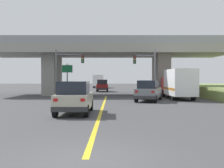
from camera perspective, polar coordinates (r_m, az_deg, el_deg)
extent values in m
plane|color=#424244|center=(35.59, -1.20, -2.36)|extent=(160.00, 160.00, 0.00)
cube|color=gray|center=(35.71, -1.20, 7.05)|extent=(31.30, 8.46, 1.10)
cube|color=gray|center=(36.40, -12.71, 1.86)|extent=(1.63, 5.08, 5.30)
cube|color=gray|center=(36.11, 10.40, 1.88)|extent=(1.63, 5.08, 5.30)
cube|color=gray|center=(31.78, -1.36, 9.60)|extent=(31.30, 0.20, 0.90)
cube|color=gray|center=(39.87, -1.08, 7.88)|extent=(31.30, 0.20, 0.90)
cube|color=yellow|center=(20.04, -2.11, -5.10)|extent=(0.20, 25.54, 0.01)
cube|color=#B7B29E|center=(16.83, -8.04, -3.55)|extent=(1.97, 4.30, 0.90)
cube|color=#1E232D|center=(16.46, -8.20, -0.76)|extent=(1.73, 2.37, 0.76)
cube|color=#2D2D30|center=(14.79, -9.17, -5.41)|extent=(2.01, 0.20, 0.28)
cube|color=red|center=(14.81, -12.05, -3.35)|extent=(0.24, 0.06, 0.16)
cube|color=red|center=(14.57, -6.35, -3.41)|extent=(0.24, 0.06, 0.16)
cylinder|color=black|center=(18.58, -10.06, -4.50)|extent=(0.26, 0.72, 0.72)
cylinder|color=black|center=(18.36, -4.59, -4.56)|extent=(0.26, 0.72, 0.72)
cylinder|color=black|center=(15.46, -12.13, -5.66)|extent=(0.26, 0.72, 0.72)
cylinder|color=black|center=(15.19, -5.55, -5.76)|extent=(0.26, 0.72, 0.72)
cube|color=slate|center=(26.15, 7.88, -1.87)|extent=(3.25, 5.15, 0.90)
cube|color=#1E232D|center=(25.77, 7.76, -0.07)|extent=(2.40, 3.02, 0.76)
cube|color=#2D2D30|center=(23.86, 6.99, -2.90)|extent=(1.94, 0.77, 0.28)
cube|color=red|center=(23.90, 5.25, -1.62)|extent=(0.25, 0.13, 0.16)
cube|color=red|center=(23.65, 8.69, -1.66)|extent=(0.25, 0.13, 0.16)
cylinder|color=black|center=(28.14, 6.73, -2.57)|extent=(0.46, 0.76, 0.72)
cylinder|color=black|center=(27.89, 10.24, -2.61)|extent=(0.46, 0.76, 0.72)
cylinder|color=black|center=(24.53, 5.19, -3.12)|extent=(0.46, 0.76, 0.72)
cylinder|color=black|center=(24.23, 9.21, -3.18)|extent=(0.46, 0.76, 0.72)
cube|color=red|center=(32.29, 12.67, -0.26)|extent=(2.20, 2.00, 1.90)
cube|color=white|center=(28.69, 14.30, 0.37)|extent=(2.31, 5.38, 2.71)
cube|color=#B26619|center=(28.71, 14.29, -0.99)|extent=(2.33, 5.28, 0.24)
cylinder|color=black|center=(32.12, 10.92, -1.96)|extent=(0.30, 0.90, 0.90)
cylinder|color=black|center=(32.56, 14.38, -1.93)|extent=(0.30, 0.90, 0.90)
cylinder|color=black|center=(27.20, 12.94, -2.53)|extent=(0.30, 0.90, 0.90)
cylinder|color=black|center=(27.72, 16.98, -2.48)|extent=(0.30, 0.90, 0.90)
cube|color=maroon|center=(44.91, -2.09, -0.60)|extent=(1.86, 4.56, 0.90)
cube|color=#1E232D|center=(44.55, -2.10, 0.46)|extent=(1.63, 2.51, 0.76)
cube|color=#2D2D30|center=(42.69, -2.19, -1.10)|extent=(1.89, 0.20, 0.28)
cube|color=red|center=(42.63, -3.13, -0.39)|extent=(0.24, 0.06, 0.16)
cube|color=red|center=(42.58, -1.26, -0.39)|extent=(0.24, 0.06, 0.16)
cylinder|color=black|center=(46.69, -3.03, -1.08)|extent=(0.26, 0.72, 0.72)
cylinder|color=black|center=(46.63, -0.99, -1.08)|extent=(0.26, 0.72, 0.72)
cylinder|color=black|center=(43.23, -3.26, -1.26)|extent=(0.26, 0.72, 0.72)
cylinder|color=black|center=(43.17, -1.07, -1.26)|extent=(0.26, 0.72, 0.72)
cylinder|color=slate|center=(30.71, 9.10, 2.29)|extent=(0.18, 0.18, 5.59)
cylinder|color=slate|center=(30.66, 6.98, 6.12)|extent=(2.30, 0.12, 0.12)
cube|color=#232326|center=(30.50, 4.83, 5.24)|extent=(0.32, 0.26, 0.96)
sphere|color=red|center=(30.38, 4.85, 5.83)|extent=(0.16, 0.16, 0.16)
sphere|color=gold|center=(30.35, 4.85, 5.26)|extent=(0.16, 0.16, 0.16)
sphere|color=green|center=(30.33, 4.85, 4.70)|extent=(0.16, 0.16, 0.16)
cylinder|color=#56595E|center=(30.71, -11.91, 2.16)|extent=(0.18, 0.18, 5.47)
cylinder|color=#56595E|center=(30.56, -9.16, 6.25)|extent=(3.00, 0.12, 0.12)
cube|color=#232326|center=(30.32, -6.34, 5.39)|extent=(0.32, 0.26, 0.96)
sphere|color=red|center=(30.19, -6.37, 5.97)|extent=(0.16, 0.16, 0.16)
sphere|color=gold|center=(30.17, -6.37, 5.41)|extent=(0.16, 0.16, 0.16)
sphere|color=green|center=(30.15, -6.37, 4.84)|extent=(0.16, 0.16, 0.16)
cylinder|color=#56595E|center=(34.19, -9.61, 0.90)|extent=(0.14, 0.14, 4.08)
cube|color=#146638|center=(34.15, -9.63, 3.24)|extent=(1.31, 0.08, 0.88)
cube|color=white|center=(34.14, -9.63, 3.24)|extent=(1.39, 0.04, 0.96)
cube|color=red|center=(66.10, -2.85, 0.48)|extent=(2.20, 2.00, 1.90)
cube|color=white|center=(62.72, -3.00, 0.76)|extent=(2.31, 4.75, 2.59)
cube|color=#B26619|center=(62.73, -3.00, 0.17)|extent=(2.33, 4.65, 0.24)
cylinder|color=black|center=(66.17, -3.71, -0.34)|extent=(0.30, 0.90, 0.90)
cylinder|color=black|center=(66.07, -1.98, -0.34)|extent=(0.30, 0.90, 0.90)
cylinder|color=black|center=(61.62, -3.98, -0.45)|extent=(0.30, 0.90, 0.90)
cylinder|color=black|center=(61.52, -2.12, -0.46)|extent=(0.30, 0.90, 0.90)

